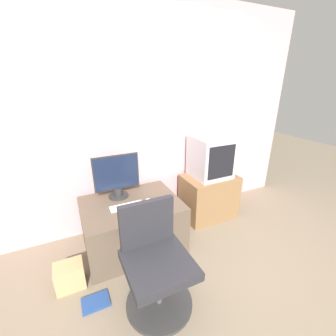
{
  "coord_description": "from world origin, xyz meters",
  "views": [
    {
      "loc": [
        -0.86,
        -1.18,
        1.75
      ],
      "look_at": [
        0.19,
        1.02,
        0.79
      ],
      "focal_mm": 24.0,
      "sensor_mm": 36.0,
      "label": 1
    }
  ],
  "objects": [
    {
      "name": "office_chair",
      "position": [
        -0.35,
        0.11,
        0.38
      ],
      "size": [
        0.55,
        0.55,
        0.86
      ],
      "color": "#333333",
      "rests_on": "ground_plane"
    },
    {
      "name": "desk",
      "position": [
        -0.32,
        0.86,
        0.27
      ],
      "size": [
        1.02,
        0.76,
        0.54
      ],
      "color": "brown",
      "rests_on": "ground_plane"
    },
    {
      "name": "keyboard",
      "position": [
        -0.38,
        0.8,
        0.54
      ],
      "size": [
        0.34,
        0.11,
        0.01
      ],
      "color": "white",
      "rests_on": "desk"
    },
    {
      "name": "book",
      "position": [
        -0.83,
        0.29,
        0.01
      ],
      "size": [
        0.22,
        0.16,
        0.02
      ],
      "color": "navy",
      "rests_on": "ground_plane"
    },
    {
      "name": "ground_plane",
      "position": [
        0.0,
        0.0,
        0.0
      ],
      "size": [
        12.0,
        12.0,
        0.0
      ],
      "primitive_type": "plane",
      "color": "#7F705B"
    },
    {
      "name": "side_stand",
      "position": [
        0.78,
        0.99,
        0.29
      ],
      "size": [
        0.68,
        0.47,
        0.58
      ],
      "color": "olive",
      "rests_on": "ground_plane"
    },
    {
      "name": "main_monitor",
      "position": [
        -0.41,
        1.05,
        0.77
      ],
      "size": [
        0.49,
        0.22,
        0.48
      ],
      "color": "#2D2D2D",
      "rests_on": "desk"
    },
    {
      "name": "wall_back",
      "position": [
        0.0,
        1.32,
        1.3
      ],
      "size": [
        4.4,
        0.05,
        2.6
      ],
      "color": "#CC9EA3",
      "rests_on": "ground_plane"
    },
    {
      "name": "cardboard_box_lower",
      "position": [
        -1.0,
        0.56,
        0.12
      ],
      "size": [
        0.25,
        0.19,
        0.23
      ],
      "color": "tan",
      "rests_on": "ground_plane"
    },
    {
      "name": "crt_tv",
      "position": [
        0.78,
        1.02,
        0.84
      ],
      "size": [
        0.46,
        0.45,
        0.52
      ],
      "color": "#B7B7BC",
      "rests_on": "side_stand"
    },
    {
      "name": "mouse",
      "position": [
        -0.15,
        0.82,
        0.55
      ],
      "size": [
        0.06,
        0.03,
        0.02
      ],
      "color": "silver",
      "rests_on": "desk"
    }
  ]
}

